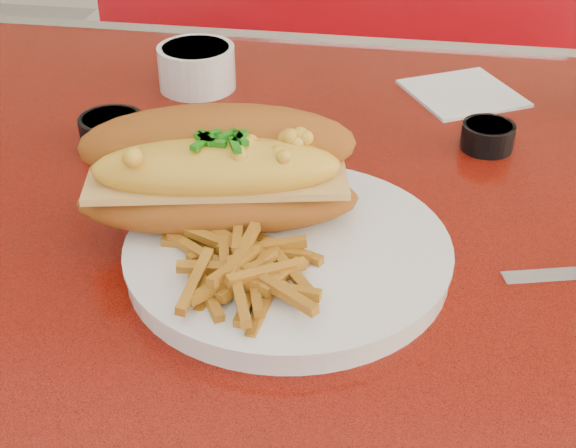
% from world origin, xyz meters
% --- Properties ---
extents(diner_table, '(1.23, 0.83, 0.77)m').
position_xyz_m(diner_table, '(0.00, 0.00, 0.61)').
color(diner_table, red).
rests_on(diner_table, ground).
extents(booth_bench_far, '(1.20, 0.51, 0.90)m').
position_xyz_m(booth_bench_far, '(0.00, 0.81, 0.29)').
color(booth_bench_far, '#A70B13').
rests_on(booth_bench_far, ground).
extents(dinner_plate, '(0.30, 0.30, 0.02)m').
position_xyz_m(dinner_plate, '(0.00, -0.13, 0.78)').
color(dinner_plate, white).
rests_on(dinner_plate, diner_table).
extents(mac_hoagie, '(0.26, 0.16, 0.11)m').
position_xyz_m(mac_hoagie, '(-0.06, -0.09, 0.83)').
color(mac_hoagie, '#A05619').
rests_on(mac_hoagie, dinner_plate).
extents(fries_pile, '(0.11, 0.10, 0.03)m').
position_xyz_m(fries_pile, '(-0.03, -0.17, 0.80)').
color(fries_pile, '#C07E20').
rests_on(fries_pile, dinner_plate).
extents(fork, '(0.09, 0.15, 0.00)m').
position_xyz_m(fork, '(-0.01, -0.10, 0.79)').
color(fork, silver).
rests_on(fork, dinner_plate).
extents(gravy_ramekin, '(0.10, 0.10, 0.05)m').
position_xyz_m(gravy_ramekin, '(-0.17, 0.21, 0.80)').
color(gravy_ramekin, white).
rests_on(gravy_ramekin, diner_table).
extents(sauce_cup_left, '(0.07, 0.07, 0.03)m').
position_xyz_m(sauce_cup_left, '(-0.22, 0.05, 0.79)').
color(sauce_cup_left, black).
rests_on(sauce_cup_left, diner_table).
extents(sauce_cup_right, '(0.06, 0.06, 0.03)m').
position_xyz_m(sauce_cup_right, '(0.17, 0.11, 0.79)').
color(sauce_cup_right, black).
rests_on(sauce_cup_right, diner_table).
extents(paper_napkin, '(0.16, 0.16, 0.00)m').
position_xyz_m(paper_napkin, '(0.15, 0.25, 0.77)').
color(paper_napkin, white).
rests_on(paper_napkin, diner_table).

